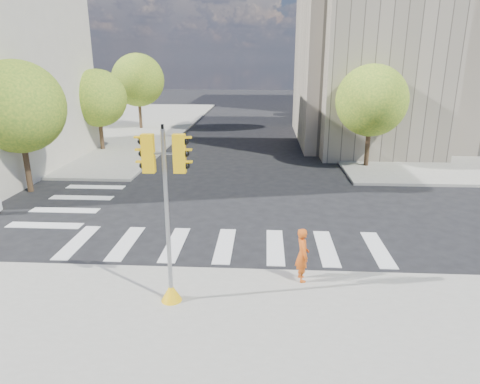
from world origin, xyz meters
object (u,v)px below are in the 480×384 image
lamp_near (366,87)px  traffic_signal (168,231)px  photographer (302,255)px  lamp_far (334,78)px

lamp_near → traffic_signal: (-9.18, -19.94, -2.41)m
lamp_near → photographer: 19.75m
traffic_signal → lamp_near: bearing=63.3°
traffic_signal → photographer: bearing=18.5°
lamp_near → traffic_signal: lamp_near is taller
lamp_near → traffic_signal: bearing=-114.7°
lamp_near → photographer: size_ratio=5.00×
photographer → traffic_signal: bearing=99.9°
lamp_far → photographer: size_ratio=5.00×
lamp_near → traffic_signal: 22.08m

